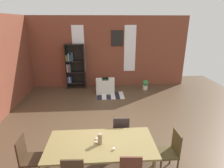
{
  "coord_description": "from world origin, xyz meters",
  "views": [
    {
      "loc": [
        -0.23,
        -4.18,
        3.08
      ],
      "look_at": [
        0.16,
        1.61,
        1.08
      ],
      "focal_mm": 29.28,
      "sensor_mm": 36.0,
      "label": 1
    }
  ],
  "objects_px": {
    "dining_chair_far_right": "(121,132)",
    "bookshelf_tall": "(74,66)",
    "potted_plant_by_shelf": "(145,84)",
    "dining_chair_head_right": "(170,150)",
    "dining_chair_head_left": "(28,157)",
    "armchair_white": "(105,86)",
    "dining_table": "(101,146)",
    "vase_on_table": "(100,139)"
  },
  "relations": [
    {
      "from": "potted_plant_by_shelf",
      "to": "dining_chair_head_right",
      "type": "bearing_deg",
      "value": -97.85
    },
    {
      "from": "dining_chair_head_right",
      "to": "bookshelf_tall",
      "type": "height_order",
      "value": "bookshelf_tall"
    },
    {
      "from": "bookshelf_tall",
      "to": "potted_plant_by_shelf",
      "type": "xyz_separation_m",
      "value": [
        3.35,
        -0.5,
        -0.81
      ]
    },
    {
      "from": "dining_table",
      "to": "bookshelf_tall",
      "type": "height_order",
      "value": "bookshelf_tall"
    },
    {
      "from": "vase_on_table",
      "to": "armchair_white",
      "type": "bearing_deg",
      "value": 87.26
    },
    {
      "from": "dining_chair_far_right",
      "to": "bookshelf_tall",
      "type": "bearing_deg",
      "value": 109.89
    },
    {
      "from": "dining_chair_head_right",
      "to": "vase_on_table",
      "type": "bearing_deg",
      "value": -179.91
    },
    {
      "from": "bookshelf_tall",
      "to": "vase_on_table",
      "type": "bearing_deg",
      "value": -77.55
    },
    {
      "from": "bookshelf_tall",
      "to": "armchair_white",
      "type": "relative_size",
      "value": 2.51
    },
    {
      "from": "dining_chair_head_left",
      "to": "armchair_white",
      "type": "distance_m",
      "value": 5.04
    },
    {
      "from": "dining_chair_far_right",
      "to": "dining_chair_head_left",
      "type": "bearing_deg",
      "value": -158.91
    },
    {
      "from": "dining_chair_far_right",
      "to": "potted_plant_by_shelf",
      "type": "bearing_deg",
      "value": 68.56
    },
    {
      "from": "dining_chair_head_right",
      "to": "dining_chair_far_right",
      "type": "bearing_deg",
      "value": 142.38
    },
    {
      "from": "bookshelf_tall",
      "to": "armchair_white",
      "type": "height_order",
      "value": "bookshelf_tall"
    },
    {
      "from": "dining_chair_far_right",
      "to": "dining_chair_head_right",
      "type": "height_order",
      "value": "same"
    },
    {
      "from": "dining_chair_head_left",
      "to": "armchair_white",
      "type": "relative_size",
      "value": 1.13
    },
    {
      "from": "dining_chair_head_right",
      "to": "armchair_white",
      "type": "bearing_deg",
      "value": 104.61
    },
    {
      "from": "dining_table",
      "to": "potted_plant_by_shelf",
      "type": "bearing_deg",
      "value": 66.67
    },
    {
      "from": "dining_table",
      "to": "vase_on_table",
      "type": "height_order",
      "value": "vase_on_table"
    },
    {
      "from": "dining_table",
      "to": "bookshelf_tall",
      "type": "bearing_deg",
      "value": 102.58
    },
    {
      "from": "vase_on_table",
      "to": "armchair_white",
      "type": "relative_size",
      "value": 0.27
    },
    {
      "from": "bookshelf_tall",
      "to": "potted_plant_by_shelf",
      "type": "distance_m",
      "value": 3.48
    },
    {
      "from": "vase_on_table",
      "to": "dining_chair_head_right",
      "type": "relative_size",
      "value": 0.24
    },
    {
      "from": "dining_chair_far_right",
      "to": "dining_chair_head_left",
      "type": "distance_m",
      "value": 2.08
    },
    {
      "from": "potted_plant_by_shelf",
      "to": "armchair_white",
      "type": "bearing_deg",
      "value": -174.12
    },
    {
      "from": "vase_on_table",
      "to": "dining_chair_far_right",
      "type": "distance_m",
      "value": 0.97
    },
    {
      "from": "dining_chair_head_left",
      "to": "armchair_white",
      "type": "height_order",
      "value": "dining_chair_head_left"
    },
    {
      "from": "dining_table",
      "to": "dining_chair_head_left",
      "type": "relative_size",
      "value": 2.27
    },
    {
      "from": "vase_on_table",
      "to": "armchair_white",
      "type": "xyz_separation_m",
      "value": [
        0.23,
        4.75,
        -0.6
      ]
    },
    {
      "from": "vase_on_table",
      "to": "dining_chair_head_left",
      "type": "height_order",
      "value": "vase_on_table"
    },
    {
      "from": "armchair_white",
      "to": "dining_chair_head_left",
      "type": "bearing_deg",
      "value": -109.34
    },
    {
      "from": "dining_table",
      "to": "bookshelf_tall",
      "type": "distance_m",
      "value": 5.6
    },
    {
      "from": "dining_chair_head_left",
      "to": "armchair_white",
      "type": "xyz_separation_m",
      "value": [
        1.67,
        4.75,
        -0.23
      ]
    },
    {
      "from": "dining_chair_head_right",
      "to": "dining_chair_head_left",
      "type": "xyz_separation_m",
      "value": [
        -2.9,
        -0.0,
        0.0
      ]
    },
    {
      "from": "dining_chair_head_right",
      "to": "potted_plant_by_shelf",
      "type": "distance_m",
      "value": 5.0
    },
    {
      "from": "dining_chair_far_right",
      "to": "bookshelf_tall",
      "type": "distance_m",
      "value": 5.03
    },
    {
      "from": "vase_on_table",
      "to": "potted_plant_by_shelf",
      "type": "xyz_separation_m",
      "value": [
        2.15,
        4.95,
        -0.62
      ]
    },
    {
      "from": "armchair_white",
      "to": "potted_plant_by_shelf",
      "type": "relative_size",
      "value": 1.78
    },
    {
      "from": "dining_chair_head_left",
      "to": "potted_plant_by_shelf",
      "type": "relative_size",
      "value": 2.02
    },
    {
      "from": "dining_table",
      "to": "bookshelf_tall",
      "type": "xyz_separation_m",
      "value": [
        -1.22,
        5.45,
        0.37
      ]
    },
    {
      "from": "armchair_white",
      "to": "potted_plant_by_shelf",
      "type": "bearing_deg",
      "value": 5.88
    },
    {
      "from": "potted_plant_by_shelf",
      "to": "dining_chair_head_left",
      "type": "bearing_deg",
      "value": -125.94
    }
  ]
}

